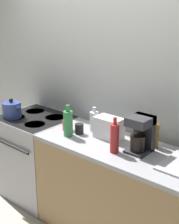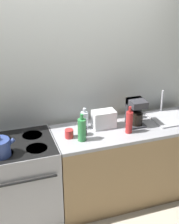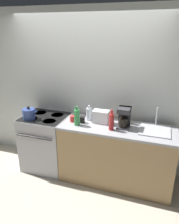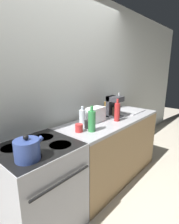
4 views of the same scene
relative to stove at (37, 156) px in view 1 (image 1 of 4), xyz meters
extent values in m
cube|color=silver|center=(0.61, 0.38, 0.82)|extent=(8.00, 0.05, 2.60)
cube|color=#B7B7BC|center=(0.00, 0.00, -0.01)|extent=(0.72, 0.66, 0.93)
cube|color=black|center=(0.00, 0.00, 0.44)|extent=(0.70, 0.64, 0.02)
cylinder|color=black|center=(-0.16, -0.14, 0.45)|extent=(0.21, 0.21, 0.01)
cylinder|color=black|center=(0.16, -0.14, 0.45)|extent=(0.21, 0.21, 0.01)
cylinder|color=black|center=(-0.16, 0.14, 0.45)|extent=(0.21, 0.21, 0.01)
cylinder|color=black|center=(0.16, 0.14, 0.45)|extent=(0.21, 0.21, 0.01)
cylinder|color=black|center=(0.00, -0.35, 0.25)|extent=(0.61, 0.02, 0.02)
cube|color=tan|center=(1.21, -0.02, -0.03)|extent=(1.68, 0.62, 0.89)
cube|color=#A3A3A8|center=(1.21, -0.02, 0.44)|extent=(1.68, 0.62, 0.04)
cylinder|color=#33478C|center=(-0.18, -0.16, 0.54)|extent=(0.20, 0.20, 0.17)
sphere|color=black|center=(-0.18, -0.16, 0.64)|extent=(0.04, 0.04, 0.04)
cylinder|color=#33478C|center=(-0.09, -0.16, 0.57)|extent=(0.11, 0.04, 0.10)
cube|color=white|center=(0.93, 0.07, 0.55)|extent=(0.25, 0.15, 0.19)
cube|color=black|center=(0.89, 0.07, 0.64)|extent=(0.03, 0.11, 0.01)
cube|color=black|center=(0.98, 0.07, 0.64)|extent=(0.03, 0.11, 0.01)
cube|color=#333338|center=(1.29, 0.00, 0.46)|extent=(0.17, 0.20, 0.02)
cube|color=#333338|center=(1.29, 0.07, 0.60)|extent=(0.17, 0.06, 0.30)
cube|color=#333338|center=(1.29, 0.00, 0.72)|extent=(0.17, 0.20, 0.07)
cylinder|color=black|center=(1.29, -0.02, 0.54)|extent=(0.12, 0.12, 0.13)
cylinder|color=#B72828|center=(1.14, -0.13, 0.57)|extent=(0.07, 0.07, 0.24)
cylinder|color=#B72828|center=(1.14, -0.13, 0.72)|extent=(0.03, 0.03, 0.06)
cylinder|color=#9E6B23|center=(1.33, 0.17, 0.55)|extent=(0.07, 0.07, 0.20)
cylinder|color=#9E6B23|center=(1.33, 0.17, 0.67)|extent=(0.03, 0.03, 0.05)
cylinder|color=silver|center=(0.73, 0.11, 0.55)|extent=(0.08, 0.08, 0.19)
cylinder|color=silver|center=(0.73, 0.11, 0.66)|extent=(0.03, 0.03, 0.05)
cylinder|color=#338C47|center=(0.62, -0.13, 0.57)|extent=(0.08, 0.08, 0.23)
cylinder|color=#338C47|center=(0.62, -0.13, 0.72)|extent=(0.03, 0.03, 0.06)
cylinder|color=red|center=(0.51, -0.04, 0.50)|extent=(0.09, 0.09, 0.09)
cylinder|color=black|center=(0.67, -0.03, 0.50)|extent=(0.08, 0.08, 0.10)
camera|label=1|loc=(2.48, -1.99, 1.56)|focal=50.00mm
camera|label=2|loc=(-0.18, -2.76, 2.04)|focal=50.00mm
camera|label=3|loc=(1.75, -2.87, 1.79)|focal=35.00mm
camera|label=4|loc=(-0.79, -1.34, 1.16)|focal=28.00mm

